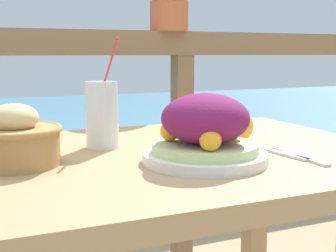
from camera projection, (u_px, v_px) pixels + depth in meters
patio_table at (142, 200)px, 1.00m from camera, size 1.13×0.74×0.71m
railing_fence at (67, 110)px, 1.67m from camera, size 2.80×0.08×1.01m
sea_backdrop at (10, 140)px, 4.02m from camera, size 12.00×4.00×0.36m
salad_plate at (205, 133)px, 0.90m from camera, size 0.24×0.24×0.14m
drink_glass at (102, 115)px, 1.04m from camera, size 0.07×0.07×0.24m
bread_basket at (15, 140)px, 0.88m from camera, size 0.18×0.18×0.12m
fork at (276, 152)px, 1.00m from camera, size 0.04×0.18×0.00m
knife at (299, 156)px, 0.96m from camera, size 0.03×0.18×0.00m
orange_near_basket at (220, 116)px, 1.31m from camera, size 0.07×0.07×0.07m
orange_near_glass at (236, 126)px, 1.10m from camera, size 0.08×0.08×0.08m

